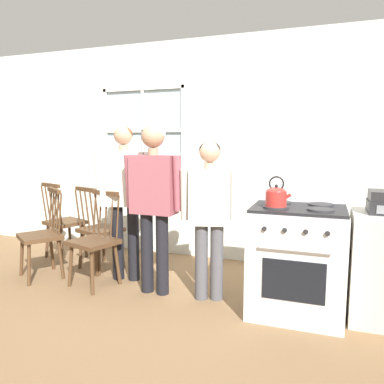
{
  "coord_description": "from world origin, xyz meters",
  "views": [
    {
      "loc": [
        1.6,
        -3.05,
        1.45
      ],
      "look_at": [
        0.45,
        0.16,
        1.0
      ],
      "focal_mm": 35.0,
      "sensor_mm": 36.0,
      "label": 1
    }
  ],
  "objects": [
    {
      "name": "potted_plant",
      "position": [
        -0.6,
        1.31,
        1.14
      ],
      "size": [
        0.14,
        0.14,
        0.31
      ],
      "color": "beige",
      "rests_on": "wall_back"
    },
    {
      "name": "person_adult_right",
      "position": [
        0.63,
        0.15,
        0.87
      ],
      "size": [
        0.53,
        0.3,
        1.46
      ],
      "rotation": [
        0.0,
        0.0,
        0.26
      ],
      "color": "#4C4C51",
      "rests_on": "ground_plane"
    },
    {
      "name": "person_elderly_left",
      "position": [
        -0.36,
        0.34,
        0.98
      ],
      "size": [
        0.61,
        0.28,
        1.62
      ],
      "rotation": [
        0.0,
        0.0,
        0.17
      ],
      "color": "black",
      "rests_on": "ground_plane"
    },
    {
      "name": "person_teen_center",
      "position": [
        0.09,
        0.12,
        1.0
      ],
      "size": [
        0.58,
        0.23,
        1.62
      ],
      "rotation": [
        0.0,
        0.0,
        -0.02
      ],
      "color": "black",
      "rests_on": "ground_plane"
    },
    {
      "name": "stove",
      "position": [
        1.41,
        0.13,
        0.47
      ],
      "size": [
        0.77,
        0.68,
        1.08
      ],
      "color": "silver",
      "rests_on": "ground_plane"
    },
    {
      "name": "ground_plane",
      "position": [
        0.0,
        0.0,
        0.0
      ],
      "size": [
        16.0,
        16.0,
        0.0
      ],
      "primitive_type": "plane",
      "color": "brown"
    },
    {
      "name": "kettle",
      "position": [
        1.24,
        -0.0,
        1.02
      ],
      "size": [
        0.21,
        0.17,
        0.25
      ],
      "color": "red",
      "rests_on": "stove"
    },
    {
      "name": "chair_by_window",
      "position": [
        -0.81,
        0.54,
        0.45
      ],
      "size": [
        0.53,
        0.52,
        0.96
      ],
      "rotation": [
        0.0,
        0.0,
        2.8
      ],
      "color": "#4C331E",
      "rests_on": "ground_plane"
    },
    {
      "name": "chair_near_wall",
      "position": [
        -1.24,
        0.1,
        0.45
      ],
      "size": [
        0.57,
        0.57,
        0.96
      ],
      "rotation": [
        0.0,
        0.0,
        -0.61
      ],
      "color": "#4C331E",
      "rests_on": "ground_plane"
    },
    {
      "name": "wall_back",
      "position": [
        0.04,
        1.4,
        1.33
      ],
      "size": [
        6.4,
        0.16,
        2.7
      ],
      "color": "silver",
      "rests_on": "ground_plane"
    },
    {
      "name": "chair_near_stove",
      "position": [
        -0.57,
        0.1,
        0.45
      ],
      "size": [
        0.52,
        0.51,
        0.96
      ],
      "rotation": [
        0.0,
        0.0,
        -0.3
      ],
      "color": "#4C331E",
      "rests_on": "ground_plane"
    },
    {
      "name": "chair_center_cluster",
      "position": [
        -1.47,
        0.74,
        0.45
      ],
      "size": [
        0.54,
        0.52,
        0.96
      ],
      "rotation": [
        0.0,
        0.0,
        2.77
      ],
      "color": "#4C331E",
      "rests_on": "ground_plane"
    }
  ]
}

